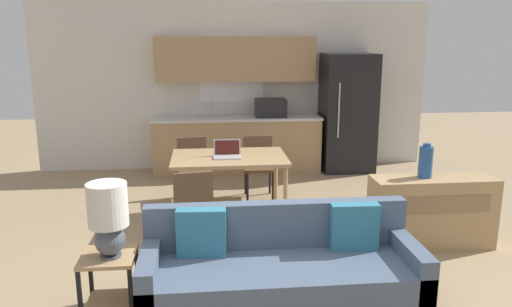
# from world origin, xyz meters

# --- Properties ---
(wall_back) EXTENTS (6.40, 0.07, 2.70)m
(wall_back) POSITION_xyz_m (-0.00, 4.63, 1.35)
(wall_back) COLOR silver
(wall_back) RESTS_ON ground_plane
(kitchen_counter) EXTENTS (2.68, 0.65, 2.15)m
(kitchen_counter) POSITION_xyz_m (0.01, 4.33, 0.84)
(kitchen_counter) COLOR tan
(kitchen_counter) RESTS_ON ground_plane
(refrigerator) EXTENTS (0.82, 0.73, 1.89)m
(refrigerator) POSITION_xyz_m (1.80, 4.23, 0.94)
(refrigerator) COLOR black
(refrigerator) RESTS_ON ground_plane
(dining_table) EXTENTS (1.36, 0.91, 0.76)m
(dining_table) POSITION_xyz_m (-0.23, 2.17, 0.70)
(dining_table) COLOR tan
(dining_table) RESTS_ON ground_plane
(couch) EXTENTS (2.22, 0.80, 0.80)m
(couch) POSITION_xyz_m (0.08, 0.12, 0.32)
(couch) COLOR #3D2D1E
(couch) RESTS_ON ground_plane
(side_table) EXTENTS (0.41, 0.41, 0.51)m
(side_table) POSITION_xyz_m (-1.27, 0.09, 0.34)
(side_table) COLOR tan
(side_table) RESTS_ON ground_plane
(table_lamp) EXTENTS (0.30, 0.30, 0.59)m
(table_lamp) POSITION_xyz_m (-1.24, 0.06, 0.84)
(table_lamp) COLOR #4C515B
(table_lamp) RESTS_ON side_table
(credenza) EXTENTS (1.27, 0.40, 0.74)m
(credenza) POSITION_xyz_m (1.82, 1.12, 0.37)
(credenza) COLOR tan
(credenza) RESTS_ON ground_plane
(vase) EXTENTS (0.14, 0.14, 0.36)m
(vase) POSITION_xyz_m (1.73, 1.14, 0.91)
(vase) COLOR #234C84
(vase) RESTS_ON credenza
(dining_chair_near_left) EXTENTS (0.47, 0.47, 0.82)m
(dining_chair_near_left) POSITION_xyz_m (-0.65, 1.40, 0.47)
(dining_chair_near_left) COLOR brown
(dining_chair_near_left) RESTS_ON ground_plane
(dining_chair_far_left) EXTENTS (0.48, 0.48, 0.82)m
(dining_chair_far_left) POSITION_xyz_m (-0.67, 2.95, 0.47)
(dining_chair_far_left) COLOR brown
(dining_chair_far_left) RESTS_ON ground_plane
(dining_chair_far_right) EXTENTS (0.42, 0.42, 0.82)m
(dining_chair_far_right) POSITION_xyz_m (0.21, 2.95, 0.47)
(dining_chair_far_right) COLOR brown
(dining_chair_far_right) RESTS_ON ground_plane
(laptop) EXTENTS (0.33, 0.27, 0.20)m
(laptop) POSITION_xyz_m (-0.25, 2.15, 0.81)
(laptop) COLOR #B7BABC
(laptop) RESTS_ON dining_table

